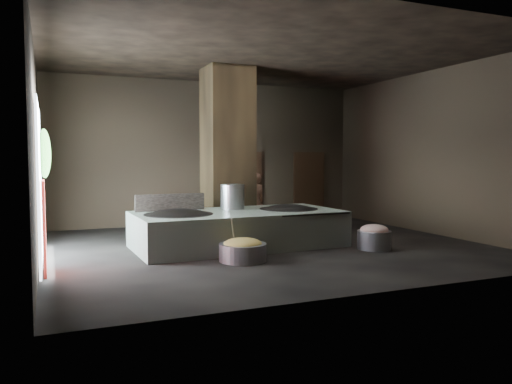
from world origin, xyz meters
name	(u,v)px	position (x,y,z in m)	size (l,w,h in m)	color
floor	(266,248)	(0.00, 0.00, -0.05)	(10.00, 9.00, 0.10)	black
ceiling	(266,53)	(0.00, 0.00, 4.55)	(10.00, 9.00, 0.10)	black
back_wall	(209,153)	(0.00, 4.55, 2.25)	(10.00, 0.10, 4.50)	black
front_wall	(387,148)	(0.00, -4.55, 2.25)	(10.00, 0.10, 4.50)	black
left_wall	(33,150)	(-5.05, 0.00, 2.25)	(0.10, 9.00, 4.50)	black
right_wall	(433,152)	(5.05, 0.00, 2.25)	(0.10, 9.00, 4.50)	black
pillar	(228,152)	(-0.30, 1.90, 2.25)	(1.20, 1.20, 4.50)	black
hearth_platform	(238,229)	(-0.66, 0.14, 0.42)	(4.83, 2.31, 0.84)	#B0C3B0
platform_cap	(238,212)	(-0.66, 0.14, 0.82)	(4.72, 2.27, 0.03)	black
wok_left	(179,218)	(-2.11, 0.09, 0.75)	(1.52, 1.52, 0.42)	black
wok_left_rim	(179,215)	(-2.11, 0.09, 0.82)	(1.55, 1.55, 0.05)	black
wok_right	(289,212)	(0.69, 0.19, 0.75)	(1.42, 1.42, 0.40)	black
wok_right_rim	(289,210)	(0.69, 0.19, 0.82)	(1.45, 1.45, 0.05)	black
stock_pot	(232,197)	(-0.61, 0.69, 1.13)	(0.59, 0.59, 0.63)	#9FA3A7
splash_guard	(170,203)	(-2.11, 0.89, 1.03)	(1.68, 0.06, 0.42)	black
cook	(255,202)	(0.66, 2.28, 0.84)	(0.61, 0.39, 1.67)	#8F6049
veg_basin	(243,252)	(-1.16, -1.44, 0.18)	(0.97, 0.97, 0.36)	gray
veg_fill	(243,244)	(-1.16, -1.44, 0.35)	(0.80, 0.80, 0.24)	#93AA52
ladle	(233,234)	(-1.31, -1.29, 0.55)	(0.03, 0.03, 0.77)	#9FA3A7
meat_basin	(374,240)	(2.11, -1.39, 0.21)	(0.77, 0.77, 0.42)	gray
meat_fill	(374,230)	(2.11, -1.39, 0.45)	(0.64, 0.64, 0.25)	tan
doorway_near	(245,188)	(1.20, 4.45, 1.10)	(1.18, 0.08, 2.38)	black
doorway_near_glow	(238,190)	(0.92, 4.33, 1.05)	(0.75, 0.04, 1.77)	#8C6647
doorway_far	(309,186)	(3.60, 4.45, 1.10)	(1.18, 0.08, 2.38)	black
doorway_far_glow	(312,187)	(3.79, 4.59, 1.05)	(0.80, 0.04, 1.90)	#8C6647
left_opening	(40,183)	(-4.95, 0.20, 1.60)	(0.04, 4.20, 3.10)	white
pavilion_sliver	(44,227)	(-4.88, -1.10, 0.85)	(0.05, 0.90, 1.70)	maroon
tree_silhouette	(44,153)	(-4.85, 1.30, 2.20)	(0.28, 1.10, 1.10)	#194714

